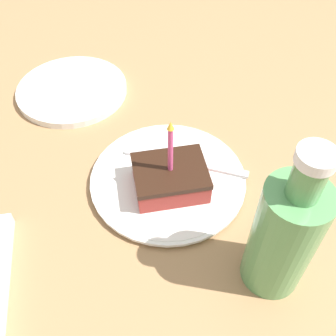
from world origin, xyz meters
The scene contains 6 objects.
ground_plane centered at (0.00, 0.00, -0.02)m, with size 2.40×2.40×0.04m.
plate centered at (0.03, -0.02, 0.01)m, with size 0.23×0.23×0.01m.
cake_slice centered at (0.05, -0.02, 0.03)m, with size 0.08×0.10×0.13m.
fork centered at (0.00, 0.00, 0.02)m, with size 0.11×0.18×0.00m.
bottle centered at (0.20, 0.08, 0.09)m, with size 0.07×0.07×0.22m.
side_plate centered at (-0.22, -0.16, 0.01)m, with size 0.20×0.20×0.01m.
Camera 1 is at (0.40, -0.09, 0.46)m, focal length 42.00 mm.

